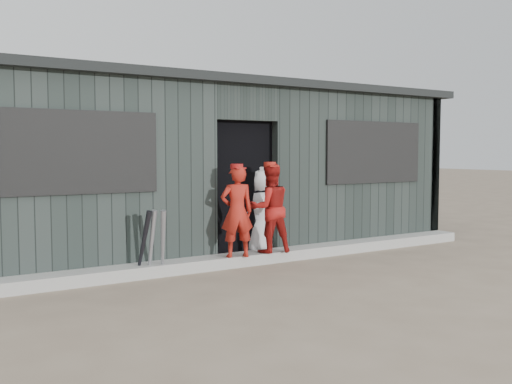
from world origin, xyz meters
TOP-DOWN VIEW (x-y plane):
  - ground at (0.00, 0.00)m, footprint 80.00×80.00m
  - curb at (0.00, 1.82)m, footprint 8.00×0.36m
  - bat_left at (-1.58, 1.72)m, footprint 0.09×0.26m
  - bat_mid at (-1.45, 1.66)m, footprint 0.14×0.29m
  - bat_right at (-1.68, 1.72)m, footprint 0.15×0.34m
  - player_red_left at (-0.39, 1.66)m, footprint 0.50×0.39m
  - player_red_right at (0.18, 1.73)m, footprint 0.68×0.58m
  - player_grey_back at (0.32, 2.23)m, footprint 0.71×0.53m
  - dugout at (-0.00, 3.50)m, footprint 8.30×3.30m

SIDE VIEW (x-z plane):
  - ground at x=0.00m, z-range 0.00..0.00m
  - curb at x=0.00m, z-range 0.00..0.15m
  - bat_right at x=-1.68m, z-range 0.00..0.85m
  - bat_mid at x=-1.45m, z-range 0.00..0.85m
  - bat_left at x=-1.58m, z-range 0.00..0.85m
  - player_grey_back at x=0.32m, z-range 0.00..1.31m
  - player_red_left at x=-0.39m, z-range 0.15..1.37m
  - player_red_right at x=0.18m, z-range 0.15..1.39m
  - dugout at x=0.00m, z-range -0.02..2.60m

